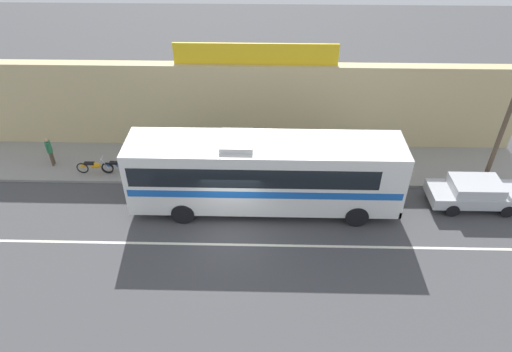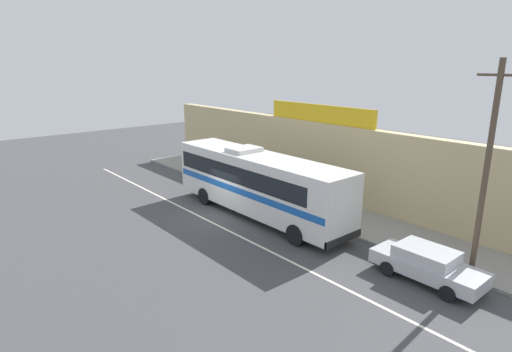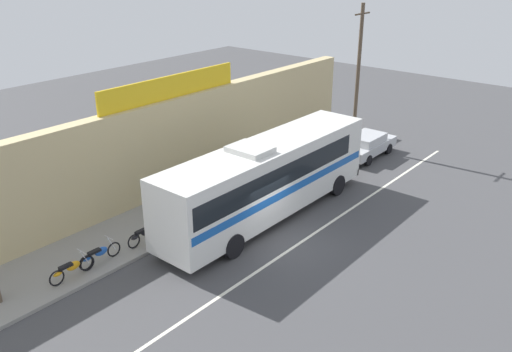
{
  "view_description": "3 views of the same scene",
  "coord_description": "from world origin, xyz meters",
  "px_view_note": "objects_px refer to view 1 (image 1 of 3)",
  "views": [
    {
      "loc": [
        1.46,
        -14.79,
        14.04
      ],
      "look_at": [
        1.06,
        1.73,
        1.84
      ],
      "focal_mm": 31.97,
      "sensor_mm": 36.0,
      "label": 1
    },
    {
      "loc": [
        18.42,
        -12.77,
        8.47
      ],
      "look_at": [
        0.41,
        2.52,
        2.01
      ],
      "focal_mm": 29.3,
      "sensor_mm": 36.0,
      "label": 2
    },
    {
      "loc": [
        -15.98,
        -12.06,
        11.5
      ],
      "look_at": [
        0.98,
        2.08,
        2.12
      ],
      "focal_mm": 37.76,
      "sensor_mm": 36.0,
      "label": 3
    }
  ],
  "objects_px": {
    "intercity_bus": "(263,171)",
    "parked_car": "(475,192)",
    "motorcycle_red": "(161,168)",
    "utility_pole": "(512,105)",
    "motorcycle_green": "(94,166)",
    "motorcycle_orange": "(119,166)",
    "pedestrian_by_curb": "(298,150)",
    "pedestrian_near_shop": "(49,150)"
  },
  "relations": [
    {
      "from": "parked_car",
      "to": "utility_pole",
      "type": "xyz_separation_m",
      "value": [
        1.1,
        1.55,
        3.78
      ]
    },
    {
      "from": "motorcycle_orange",
      "to": "motorcycle_red",
      "type": "bearing_deg",
      "value": -2.6
    },
    {
      "from": "intercity_bus",
      "to": "motorcycle_orange",
      "type": "distance_m",
      "value": 7.92
    },
    {
      "from": "motorcycle_orange",
      "to": "pedestrian_by_curb",
      "type": "distance_m",
      "value": 9.26
    },
    {
      "from": "intercity_bus",
      "to": "motorcycle_orange",
      "type": "relative_size",
      "value": 6.4
    },
    {
      "from": "intercity_bus",
      "to": "parked_car",
      "type": "height_order",
      "value": "intercity_bus"
    },
    {
      "from": "pedestrian_near_shop",
      "to": "pedestrian_by_curb",
      "type": "xyz_separation_m",
      "value": [
        12.93,
        0.21,
        0.02
      ]
    },
    {
      "from": "motorcycle_orange",
      "to": "pedestrian_by_curb",
      "type": "height_order",
      "value": "pedestrian_by_curb"
    },
    {
      "from": "intercity_bus",
      "to": "pedestrian_by_curb",
      "type": "bearing_deg",
      "value": 60.74
    },
    {
      "from": "parked_car",
      "to": "intercity_bus",
      "type": "bearing_deg",
      "value": -177.86
    },
    {
      "from": "motorcycle_red",
      "to": "pedestrian_by_curb",
      "type": "height_order",
      "value": "pedestrian_by_curb"
    },
    {
      "from": "intercity_bus",
      "to": "pedestrian_near_shop",
      "type": "xyz_separation_m",
      "value": [
        -11.13,
        3.01,
        -0.97
      ]
    },
    {
      "from": "pedestrian_near_shop",
      "to": "pedestrian_by_curb",
      "type": "bearing_deg",
      "value": 0.92
    },
    {
      "from": "motorcycle_green",
      "to": "motorcycle_red",
      "type": "distance_m",
      "value": 3.45
    },
    {
      "from": "motorcycle_green",
      "to": "pedestrian_near_shop",
      "type": "bearing_deg",
      "value": 163.7
    },
    {
      "from": "motorcycle_red",
      "to": "pedestrian_near_shop",
      "type": "bearing_deg",
      "value": 172.87
    },
    {
      "from": "utility_pole",
      "to": "intercity_bus",
      "type": "bearing_deg",
      "value": -170.18
    },
    {
      "from": "utility_pole",
      "to": "pedestrian_by_curb",
      "type": "relative_size",
      "value": 5.07
    },
    {
      "from": "motorcycle_red",
      "to": "utility_pole",
      "type": "bearing_deg",
      "value": -1.23
    },
    {
      "from": "motorcycle_green",
      "to": "motorcycle_orange",
      "type": "distance_m",
      "value": 1.28
    },
    {
      "from": "parked_car",
      "to": "utility_pole",
      "type": "height_order",
      "value": "utility_pole"
    },
    {
      "from": "motorcycle_red",
      "to": "motorcycle_orange",
      "type": "bearing_deg",
      "value": 177.4
    },
    {
      "from": "motorcycle_green",
      "to": "utility_pole",
      "type": "bearing_deg",
      "value": -1.08
    },
    {
      "from": "utility_pole",
      "to": "parked_car",
      "type": "bearing_deg",
      "value": -125.38
    },
    {
      "from": "pedestrian_near_shop",
      "to": "motorcycle_orange",
      "type": "bearing_deg",
      "value": -9.74
    },
    {
      "from": "utility_pole",
      "to": "motorcycle_red",
      "type": "relative_size",
      "value": 4.58
    },
    {
      "from": "parked_car",
      "to": "pedestrian_by_curb",
      "type": "distance_m",
      "value": 8.67
    },
    {
      "from": "intercity_bus",
      "to": "parked_car",
      "type": "distance_m",
      "value": 10.08
    },
    {
      "from": "motorcycle_green",
      "to": "pedestrian_by_curb",
      "type": "xyz_separation_m",
      "value": [
        10.49,
        0.92,
        0.55
      ]
    },
    {
      "from": "motorcycle_green",
      "to": "motorcycle_orange",
      "type": "bearing_deg",
      "value": 3.37
    },
    {
      "from": "motorcycle_green",
      "to": "pedestrian_near_shop",
      "type": "relative_size",
      "value": 1.16
    },
    {
      "from": "motorcycle_orange",
      "to": "pedestrian_near_shop",
      "type": "distance_m",
      "value": 3.81
    },
    {
      "from": "intercity_bus",
      "to": "pedestrian_by_curb",
      "type": "xyz_separation_m",
      "value": [
        1.8,
        3.21,
        -0.95
      ]
    },
    {
      "from": "intercity_bus",
      "to": "motorcycle_green",
      "type": "height_order",
      "value": "intercity_bus"
    },
    {
      "from": "intercity_bus",
      "to": "utility_pole",
      "type": "distance_m",
      "value": 11.51
    },
    {
      "from": "intercity_bus",
      "to": "parked_car",
      "type": "bearing_deg",
      "value": 2.14
    },
    {
      "from": "intercity_bus",
      "to": "motorcycle_red",
      "type": "bearing_deg",
      "value": 156.56
    },
    {
      "from": "motorcycle_green",
      "to": "pedestrian_by_curb",
      "type": "relative_size",
      "value": 1.14
    },
    {
      "from": "intercity_bus",
      "to": "pedestrian_near_shop",
      "type": "bearing_deg",
      "value": 164.89
    },
    {
      "from": "pedestrian_by_curb",
      "to": "motorcycle_green",
      "type": "bearing_deg",
      "value": -174.97
    },
    {
      "from": "parked_car",
      "to": "motorcycle_orange",
      "type": "relative_size",
      "value": 2.27
    },
    {
      "from": "utility_pole",
      "to": "motorcycle_orange",
      "type": "relative_size",
      "value": 4.46
    }
  ]
}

